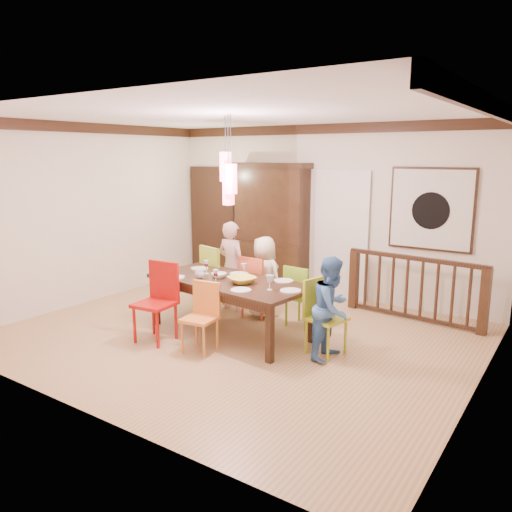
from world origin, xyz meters
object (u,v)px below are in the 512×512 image
Objects in this scene: china_hutch at (272,227)px; balustrade at (414,287)px; dining_table at (230,285)px; chair_end_right at (327,312)px; person_far_mid at (264,277)px; person_far_left at (232,266)px; person_end_right at (332,308)px; chair_far_left at (221,273)px.

china_hutch reaches higher than balustrade.
dining_table is 1.04× the size of china_hutch.
dining_table is 2.46m from china_hutch.
person_far_mid is at bearing 74.15° from chair_end_right.
person_far_mid is (0.63, -0.03, -0.09)m from person_far_left.
china_hutch reaches higher than person_end_right.
dining_table is 1.06m from chair_far_left.
person_far_left is (-2.53, -1.08, 0.20)m from balustrade.
dining_table is at bearing 91.55° from person_end_right.
china_hutch is 1.62× the size of person_far_left.
chair_far_left is at bearing 85.20° from chair_end_right.
balustrade is at bearing -9.98° from person_end_right.
person_far_mid reaches higher than balustrade.
person_far_left is at bearing 2.47° from person_far_mid.
person_far_left reaches higher than balustrade.
person_far_left reaches higher than person_end_right.
chair_end_right is at bearing 9.04° from dining_table.
person_end_right reaches higher than person_far_mid.
dining_table is 2.27× the size of chair_far_left.
chair_end_right is at bearing -99.68° from balustrade.
chair_end_right is 0.44× the size of balustrade.
person_far_left is 1.14× the size of person_far_mid.
chair_far_left is at bearing -88.58° from china_hutch.
balustrade is at bearing -144.41° from person_far_mid.
china_hutch is at bearing 114.99° from dining_table.
person_far_mid reaches higher than chair_far_left.
china_hutch is 1.82× the size of person_end_right.
chair_far_left is at bearing 140.76° from dining_table.
chair_end_right is 0.66× the size of person_far_left.
person_far_left is at bearing -124.06° from chair_far_left.
person_far_left is 1.13× the size of person_end_right.
person_far_left is at bearing -151.72° from balustrade.
china_hutch reaches higher than chair_far_left.
person_end_right is (2.30, -2.29, -0.52)m from china_hutch.
dining_table is at bearing 94.23° from person_far_mid.
chair_end_right is 0.41× the size of china_hutch.
person_far_mid is at bearing -178.56° from person_far_left.
chair_end_right is (1.42, 0.07, -0.14)m from dining_table.
balustrade is (0.50, 1.88, -0.03)m from chair_end_right.
dining_table is at bearing 149.06° from chair_far_left.
chair_end_right is at bearing 58.10° from person_end_right.
dining_table is 1.43m from chair_end_right.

